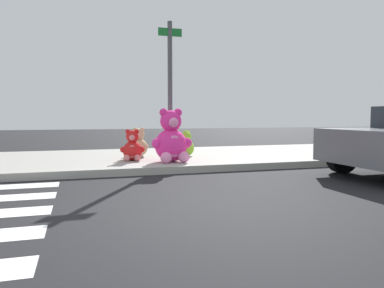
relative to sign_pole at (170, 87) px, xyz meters
The scene contains 7 objects.
ground_plane 4.87m from the sign_pole, 102.81° to the right, with size 60.00×60.00×0.00m, color black.
sidewalk 2.19m from the sign_pole, 141.29° to the left, with size 28.00×4.40×0.15m, color #9E9B93.
sign_pole is the anchor object (origin of this frame).
plush_pink_large 1.36m from the sign_pole, 101.47° to the right, with size 0.91×0.80×1.18m.
plush_tan 1.70m from the sign_pole, 132.74° to the left, with size 0.50×0.53×0.73m.
plush_red 1.68m from the sign_pole, behind, with size 0.55×0.50×0.72m.
plush_lime 1.61m from the sign_pole, 43.76° to the left, with size 0.47×0.45×0.65m.
Camera 1 is at (-1.08, -4.11, 1.15)m, focal length 34.63 mm.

